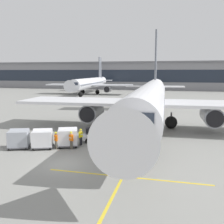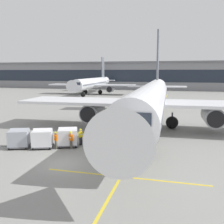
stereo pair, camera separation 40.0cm
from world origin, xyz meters
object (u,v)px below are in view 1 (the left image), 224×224
Objects in this scene: baggage_cart_lead at (68,137)px; safety_cone_nose_mark at (98,126)px; parked_airplane at (150,99)px; baggage_cart_second at (42,138)px; ground_crew_wingwalker at (71,139)px; safety_cone_wingtip at (99,130)px; belt_loader at (100,133)px; distant_airplane at (89,84)px; baggage_cart_third at (19,138)px; ground_crew_by_loader at (56,139)px; ground_crew_marshaller at (81,136)px; ground_crew_by_carts at (102,133)px; safety_cone_engine_keepout at (112,126)px.

safety_cone_nose_mark is (0.38, 8.97, -0.71)m from baggage_cart_lead.
parked_airplane reaches higher than baggage_cart_second.
ground_crew_wingwalker reaches higher than safety_cone_wingtip.
belt_loader is 4.06m from ground_crew_wingwalker.
belt_loader is 58.88m from distant_airplane.
safety_cone_nose_mark is at bearing -70.00° from distant_airplane.
safety_cone_wingtip is at bearing 108.08° from belt_loader.
distant_airplane reaches higher than baggage_cart_third.
parked_airplane is 14.03m from ground_crew_by_loader.
safety_cone_nose_mark is (-0.96, 2.41, -0.10)m from safety_cone_wingtip.
safety_cone_wingtip is at bearing -148.55° from parked_airplane.
baggage_cart_second is 2.32m from baggage_cart_third.
ground_crew_by_loader is 0.05× the size of distant_airplane.
safety_cone_wingtip is (2.12, 7.64, -0.61)m from ground_crew_by_loader.
baggage_cart_lead is 9.01m from safety_cone_nose_mark.
ground_crew_marshaller is (1.10, 0.76, -0.00)m from baggage_cart_lead.
ground_crew_by_carts is (2.89, 2.55, -0.00)m from baggage_cart_lead.
parked_airplane is 14.93m from baggage_cart_second.
baggage_cart_second reaches higher than safety_cone_nose_mark.
parked_airplane is 74.13× the size of safety_cone_nose_mark.
belt_loader reaches higher than baggage_cart_lead.
ground_crew_by_loader is 2.91× the size of safety_cone_nose_mark.
baggage_cart_lead is at bearing -125.26° from parked_airplane.
safety_cone_engine_keepout is at bearing 0.81° from safety_cone_nose_mark.
ground_crew_marshaller is at bearing 44.40° from ground_crew_by_loader.
distant_airplane reaches higher than safety_cone_wingtip.
ground_crew_by_loader is (3.69, 0.62, -0.00)m from baggage_cart_third.
parked_airplane is 8.20× the size of belt_loader.
baggage_cart_second is 1.62× the size of ground_crew_marshaller.
ground_crew_by_carts is at bearing -69.85° from distant_airplane.
belt_loader reaches higher than safety_cone_nose_mark.
baggage_cart_lead is 0.07× the size of distant_airplane.
ground_crew_by_loader is 1.00× the size of ground_crew_wingwalker.
baggage_cart_lead is at bearing -138.61° from ground_crew_by_carts.
baggage_cart_second is 1.00× the size of baggage_cart_third.
baggage_cart_second is at bearing -150.38° from ground_crew_marshaller.
distant_airplane reaches higher than baggage_cart_lead.
distant_airplane is (-20.07, 55.28, 2.72)m from belt_loader.
distant_airplane is at bearing 105.79° from ground_crew_by_loader.
ground_crew_wingwalker is 9.85m from safety_cone_engine_keepout.
safety_cone_wingtip reaches higher than safety_cone_nose_mark.
baggage_cart_lead is 1.00× the size of baggage_cart_third.
baggage_cart_lead is 3.85m from ground_crew_by_carts.
baggage_cart_third is 8.49m from ground_crew_by_carts.
ground_crew_by_loader and ground_crew_by_carts have the same top height.
baggage_cart_second and baggage_cart_third have the same top height.
ground_crew_wingwalker is at bearing 15.62° from ground_crew_by_loader.
belt_loader is at bearing 62.34° from ground_crew_wingwalker.
safety_cone_wingtip is (-1.19, 3.65, -0.43)m from belt_loader.
distant_airplane is (-13.07, 59.90, 2.54)m from baggage_cart_third.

